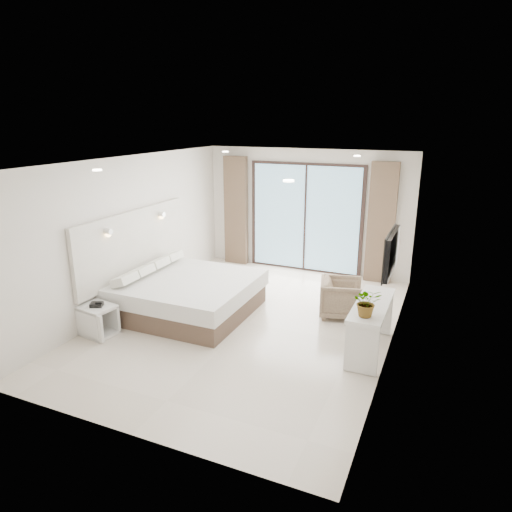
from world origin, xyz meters
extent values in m
plane|color=beige|center=(0.00, 0.00, 0.00)|extent=(6.20, 6.20, 0.00)
cube|color=silver|center=(0.00, 3.10, 1.35)|extent=(4.60, 0.02, 2.70)
cube|color=silver|center=(0.00, -3.10, 1.35)|extent=(4.60, 0.02, 2.70)
cube|color=silver|center=(-2.30, 0.00, 1.35)|extent=(0.02, 6.20, 2.70)
cube|color=silver|center=(2.30, 0.00, 1.35)|extent=(0.02, 6.20, 2.70)
cube|color=white|center=(0.00, 0.00, 2.70)|extent=(4.60, 6.20, 0.02)
cube|color=beige|center=(-2.25, -0.01, 1.15)|extent=(0.08, 3.00, 1.20)
cube|color=black|center=(2.25, -0.17, 1.55)|extent=(0.06, 1.00, 0.58)
cube|color=black|center=(2.21, -0.17, 1.55)|extent=(0.02, 1.04, 0.62)
cube|color=black|center=(0.00, 3.07, 1.20)|extent=(2.56, 0.04, 2.42)
cube|color=#7FB1CC|center=(0.00, 3.04, 1.20)|extent=(2.40, 0.01, 2.30)
cube|color=brown|center=(-1.65, 2.96, 1.25)|extent=(0.55, 0.14, 2.50)
cube|color=brown|center=(1.65, 2.96, 1.25)|extent=(0.55, 0.14, 2.50)
cylinder|color=white|center=(-1.30, -1.80, 2.68)|extent=(0.12, 0.12, 0.02)
cylinder|color=white|center=(1.30, -1.80, 2.68)|extent=(0.12, 0.12, 0.02)
cylinder|color=white|center=(-1.30, 1.80, 2.68)|extent=(0.12, 0.12, 0.02)
cylinder|color=white|center=(1.30, 1.80, 2.68)|extent=(0.12, 0.12, 0.02)
cube|color=brown|center=(-1.17, -0.01, 0.17)|extent=(2.15, 2.04, 0.34)
cube|color=white|center=(-1.17, -0.01, 0.48)|extent=(2.23, 2.13, 0.28)
cube|color=white|center=(-1.95, -0.70, 0.69)|extent=(0.28, 0.43, 0.14)
cube|color=white|center=(-1.95, -0.24, 0.69)|extent=(0.28, 0.43, 0.14)
cube|color=white|center=(-1.95, 0.23, 0.69)|extent=(0.28, 0.43, 0.14)
cube|color=white|center=(-1.95, 0.69, 0.69)|extent=(0.28, 0.43, 0.14)
cube|color=white|center=(-2.02, -1.33, 0.47)|extent=(0.60, 0.52, 0.05)
cube|color=white|center=(-2.02, -1.33, 0.03)|extent=(0.60, 0.52, 0.05)
cube|color=white|center=(-2.02, -1.53, 0.24)|extent=(0.54, 0.14, 0.44)
cube|color=white|center=(-2.02, -1.14, 0.24)|extent=(0.54, 0.14, 0.44)
cube|color=black|center=(-2.00, -1.35, 0.52)|extent=(0.23, 0.21, 0.06)
cube|color=white|center=(2.04, -0.17, 0.74)|extent=(0.46, 1.48, 0.06)
cube|color=white|center=(2.04, -0.84, 0.35)|extent=(0.44, 0.06, 0.71)
cube|color=white|center=(2.04, 0.49, 0.35)|extent=(0.44, 0.06, 0.71)
imported|color=#33662D|center=(2.04, -0.66, 0.93)|extent=(0.48, 0.50, 0.32)
imported|color=#8F805D|center=(1.35, 0.93, 0.36)|extent=(0.80, 0.84, 0.72)
camera|label=1|loc=(2.92, -6.41, 3.32)|focal=32.00mm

